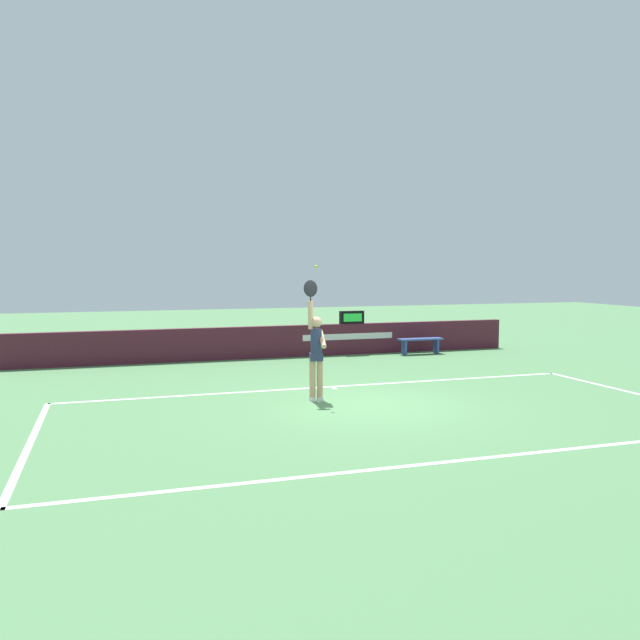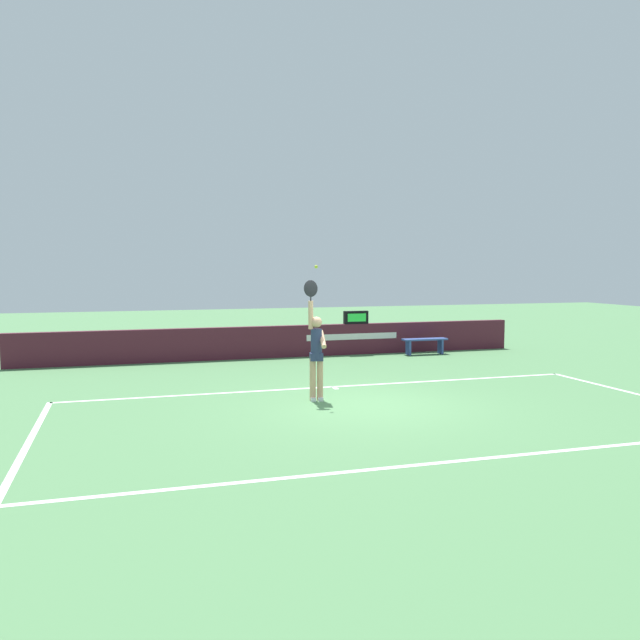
{
  "view_description": "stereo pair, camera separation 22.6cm",
  "coord_description": "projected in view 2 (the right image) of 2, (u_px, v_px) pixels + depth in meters",
  "views": [
    {
      "loc": [
        -4.75,
        -11.68,
        2.72
      ],
      "look_at": [
        -0.78,
        0.47,
        1.67
      ],
      "focal_mm": 36.18,
      "sensor_mm": 36.0,
      "label": 1
    },
    {
      "loc": [
        -4.53,
        -11.74,
        2.72
      ],
      "look_at": [
        -0.78,
        0.47,
        1.67
      ],
      "focal_mm": 36.18,
      "sensor_mm": 36.0,
      "label": 2
    }
  ],
  "objects": [
    {
      "name": "back_wall",
      "position": [
        281.0,
        342.0,
        19.46
      ],
      "size": [
        15.39,
        0.23,
        0.96
      ],
      "color": "#4C1A28",
      "rests_on": "ground"
    },
    {
      "name": "tennis_ball",
      "position": [
        316.0,
        267.0,
        12.85
      ],
      "size": [
        0.07,
        0.07,
        0.07
      ],
      "color": "#CADD32"
    },
    {
      "name": "tennis_player",
      "position": [
        316.0,
        351.0,
        13.1
      ],
      "size": [
        0.45,
        0.5,
        2.47
      ],
      "color": "tan",
      "rests_on": "ground"
    },
    {
      "name": "courtside_bench_near",
      "position": [
        425.0,
        342.0,
        20.13
      ],
      "size": [
        1.45,
        0.39,
        0.5
      ],
      "color": "#354A91",
      "rests_on": "ground"
    },
    {
      "name": "ground_plane",
      "position": [
        365.0,
        405.0,
        12.74
      ],
      "size": [
        60.0,
        60.0,
        0.0
      ],
      "primitive_type": "plane",
      "color": "#4C7C4C"
    },
    {
      "name": "speed_display",
      "position": [
        356.0,
        317.0,
        20.11
      ],
      "size": [
        0.77,
        0.19,
        0.4
      ],
      "color": "black",
      "rests_on": "back_wall"
    },
    {
      "name": "court_lines",
      "position": [
        382.0,
        415.0,
        11.89
      ],
      "size": [
        12.09,
        5.99,
        0.0
      ],
      "color": "white",
      "rests_on": "ground"
    }
  ]
}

